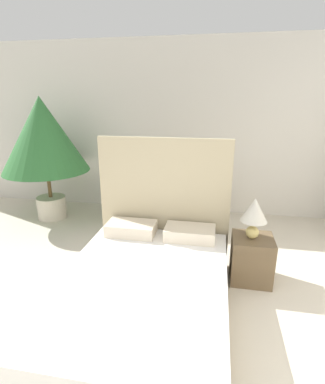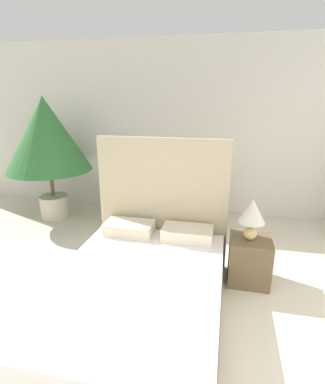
{
  "view_description": "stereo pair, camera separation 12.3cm",
  "coord_description": "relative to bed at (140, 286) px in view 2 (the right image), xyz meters",
  "views": [
    {
      "loc": [
        0.7,
        -0.95,
        1.98
      ],
      "look_at": [
        -0.02,
        2.94,
        0.72
      ],
      "focal_mm": 28.0,
      "sensor_mm": 36.0,
      "label": 1
    },
    {
      "loc": [
        0.82,
        -0.93,
        1.98
      ],
      "look_at": [
        -0.02,
        2.94,
        0.72
      ],
      "focal_mm": 28.0,
      "sensor_mm": 36.0,
      "label": 2
    }
  ],
  "objects": [
    {
      "name": "armchair_near_window_left",
      "position": [
        -0.79,
        2.15,
        0.01
      ],
      "size": [
        0.66,
        0.63,
        0.88
      ],
      "rotation": [
        0.0,
        0.0,
        -0.04
      ],
      "color": "silver",
      "rests_on": "ground_plane"
    },
    {
      "name": "wall_back",
      "position": [
        -0.1,
        2.84,
        1.17
      ],
      "size": [
        10.0,
        0.06,
        2.9
      ],
      "color": "silver",
      "rests_on": "ground_plane"
    },
    {
      "name": "bed",
      "position": [
        0.0,
        0.0,
        0.0
      ],
      "size": [
        1.55,
        2.17,
        1.55
      ],
      "color": "#8C7A5B",
      "rests_on": "ground_plane"
    },
    {
      "name": "armchair_near_window_right",
      "position": [
        0.29,
        2.15,
        0.01
      ],
      "size": [
        0.64,
        0.61,
        0.88
      ],
      "rotation": [
        0.0,
        0.0,
        0.02
      ],
      "color": "silver",
      "rests_on": "ground_plane"
    },
    {
      "name": "potted_palm",
      "position": [
        -2.13,
        2.01,
        1.08
      ],
      "size": [
        1.36,
        1.36,
        2.0
      ],
      "color": "beige",
      "rests_on": "ground_plane"
    },
    {
      "name": "table_lamp",
      "position": [
        1.01,
        0.74,
        0.53
      ],
      "size": [
        0.28,
        0.28,
        0.46
      ],
      "color": "tan",
      "rests_on": "nightstand"
    },
    {
      "name": "nightstand",
      "position": [
        1.03,
        0.75,
        -0.02
      ],
      "size": [
        0.44,
        0.43,
        0.52
      ],
      "color": "brown",
      "rests_on": "ground_plane"
    }
  ]
}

